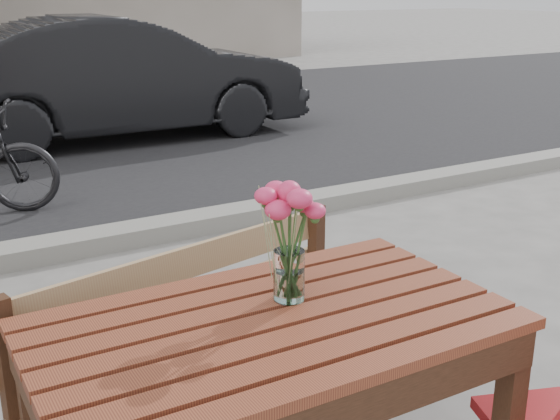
# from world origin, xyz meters

# --- Properties ---
(main_table) EXTENTS (1.28, 0.76, 0.79)m
(main_table) POSITION_xyz_m (0.01, 0.19, 0.66)
(main_table) COLOR #5B2518
(main_table) RESTS_ON ground
(main_bench) EXTENTS (1.41, 0.68, 0.84)m
(main_bench) POSITION_xyz_m (0.01, 0.67, 0.51)
(main_bench) COLOR #A17853
(main_bench) RESTS_ON ground
(main_vase) EXTENTS (0.19, 0.19, 0.35)m
(main_vase) POSITION_xyz_m (0.11, 0.27, 1.00)
(main_vase) COLOR white
(main_vase) RESTS_ON main_table
(parked_car) EXTENTS (4.07, 1.48, 1.34)m
(parked_car) POSITION_xyz_m (1.62, 6.35, 0.67)
(parked_car) COLOR black
(parked_car) RESTS_ON ground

